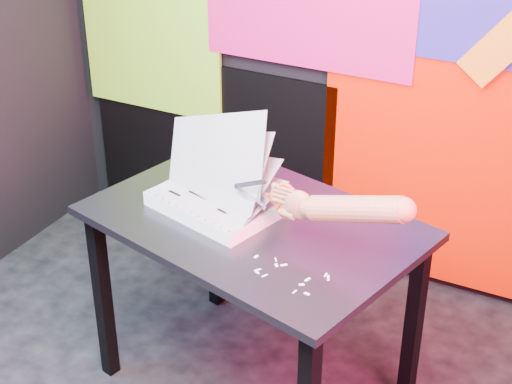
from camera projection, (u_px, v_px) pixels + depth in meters
The scene contains 7 objects.
room at pixel (165, 108), 1.95m from camera, with size 3.01×3.01×2.71m.
backdrop at pixel (375, 76), 3.25m from camera, with size 2.88×0.05×2.08m.
work_table at pixel (253, 245), 2.69m from camera, with size 1.23×0.96×0.75m.
printout_stack at pixel (217, 199), 2.69m from camera, with size 0.49×0.40×0.38m.
scissors at pixel (281, 200), 2.47m from camera, with size 0.23×0.03×0.13m.
hand_forearm at pixel (347, 208), 2.35m from camera, with size 0.46×0.11×0.18m.
paper_clippings at pixel (289, 274), 2.36m from camera, with size 0.26×0.15×0.00m.
Camera 1 is at (1.03, -1.50, 2.11)m, focal length 55.00 mm.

